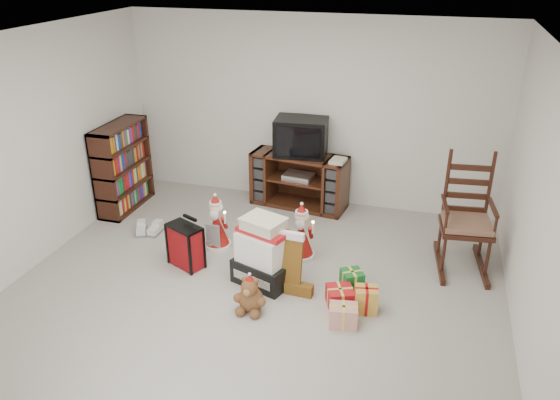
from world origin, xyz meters
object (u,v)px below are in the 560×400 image
(red_suitcase, at_px, (186,246))
(mrs_claus_figurine, at_px, (217,227))
(santa_figurine, at_px, (301,237))
(crt_television, at_px, (301,137))
(gift_cluster, at_px, (346,295))
(bookshelf, at_px, (123,168))
(rocking_chair, at_px, (465,227))
(sneaker_pair, at_px, (149,229))
(tv_stand, at_px, (299,180))
(gift_pile, at_px, (264,255))
(teddy_bear, at_px, (251,296))

(red_suitcase, distance_m, mrs_claus_figurine, 0.53)
(santa_figurine, bearing_deg, crt_television, 104.97)
(mrs_claus_figurine, relative_size, gift_cluster, 0.87)
(bookshelf, xyz_separation_m, rocking_chair, (4.35, -0.25, -0.11))
(red_suitcase, relative_size, santa_figurine, 0.88)
(sneaker_pair, bearing_deg, tv_stand, 23.92)
(mrs_claus_figurine, bearing_deg, rocking_chair, 8.34)
(mrs_claus_figurine, xyz_separation_m, sneaker_pair, (-0.94, 0.06, -0.21))
(santa_figurine, distance_m, gift_cluster, 1.03)
(sneaker_pair, bearing_deg, gift_pile, -35.78)
(teddy_bear, relative_size, crt_television, 0.53)
(tv_stand, distance_m, red_suitcase, 2.04)
(red_suitcase, height_order, crt_television, crt_television)
(bookshelf, bearing_deg, tv_stand, 17.64)
(tv_stand, relative_size, gift_cluster, 1.73)
(santa_figurine, relative_size, crt_television, 0.94)
(rocking_chair, bearing_deg, red_suitcase, -169.48)
(tv_stand, bearing_deg, bookshelf, -155.28)
(gift_pile, height_order, mrs_claus_figurine, gift_pile)
(teddy_bear, relative_size, sneaker_pair, 1.06)
(crt_television, bearing_deg, mrs_claus_figurine, -120.29)
(santa_figurine, bearing_deg, gift_cluster, -49.99)
(tv_stand, height_order, crt_television, crt_television)
(santa_figurine, bearing_deg, bookshelf, 166.82)
(teddy_bear, bearing_deg, gift_cluster, 22.36)
(mrs_claus_figurine, bearing_deg, red_suitcase, -107.40)
(teddy_bear, bearing_deg, rocking_chair, 37.28)
(bookshelf, xyz_separation_m, santa_figurine, (2.60, -0.61, -0.31))
(rocking_chair, height_order, mrs_claus_figurine, rocking_chair)
(teddy_bear, height_order, mrs_claus_figurine, mrs_claus_figurine)
(santa_figurine, distance_m, mrs_claus_figurine, 1.01)
(sneaker_pair, xyz_separation_m, crt_television, (1.59, 1.33, 0.93))
(santa_figurine, bearing_deg, tv_stand, 105.62)
(teddy_bear, distance_m, crt_television, 2.61)
(gift_pile, xyz_separation_m, crt_television, (-0.12, 1.95, 0.66))
(bookshelf, height_order, santa_figurine, bookshelf)
(sneaker_pair, height_order, gift_cluster, gift_cluster)
(sneaker_pair, distance_m, gift_cluster, 2.73)
(red_suitcase, bearing_deg, gift_pile, 21.20)
(tv_stand, height_order, sneaker_pair, tv_stand)
(gift_cluster, bearing_deg, red_suitcase, 172.95)
(gift_pile, relative_size, crt_television, 1.03)
(mrs_claus_figurine, bearing_deg, crt_television, 65.03)
(red_suitcase, relative_size, teddy_bear, 1.56)
(rocking_chair, bearing_deg, tv_stand, 148.70)
(gift_cluster, xyz_separation_m, crt_television, (-1.01, 2.12, 0.86))
(gift_pile, bearing_deg, red_suitcase, -164.08)
(gift_pile, relative_size, teddy_bear, 1.96)
(bookshelf, xyz_separation_m, mrs_claus_figurine, (1.59, -0.66, -0.31))
(red_suitcase, xyz_separation_m, gift_cluster, (1.82, -0.23, -0.14))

